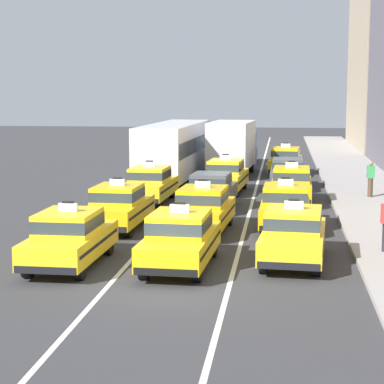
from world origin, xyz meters
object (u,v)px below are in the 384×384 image
at_px(bus_left_fourth, 175,148).
at_px(taxi_right_third, 291,184).
at_px(taxi_left_second, 118,206).
at_px(taxi_right_second, 285,206).
at_px(sedan_center_third, 211,190).
at_px(sedan_right_fourth, 288,172).
at_px(box_truck_center_fifth, 233,146).
at_px(taxi_left_fifth, 195,151).
at_px(taxi_center_nearest, 180,238).
at_px(sedan_center_sixth, 243,151).
at_px(taxi_right_fifth, 285,160).
at_px(taxi_center_fourth, 226,175).
at_px(taxi_center_second, 203,209).
at_px(pedestrian_trailing, 371,179).
at_px(taxi_right_nearest, 294,234).
at_px(taxi_left_nearest, 70,237).
at_px(taxi_left_third, 150,184).

relative_size(bus_left_fourth, taxi_right_third, 2.45).
height_order(taxi_left_second, taxi_right_second, same).
bearing_deg(sedan_center_third, sedan_right_fourth, 65.01).
distance_m(box_truck_center_fifth, taxi_right_second, 17.30).
xyz_separation_m(taxi_left_fifth, taxi_center_nearest, (3.16, -29.75, 0.00)).
xyz_separation_m(sedan_center_sixth, taxi_right_fifth, (2.99, -6.73, 0.03)).
relative_size(taxi_center_nearest, taxi_center_fourth, 0.99).
bearing_deg(taxi_center_second, taxi_right_third, 65.81).
bearing_deg(taxi_center_nearest, pedestrian_trailing, 63.43).
bearing_deg(taxi_center_second, taxi_right_nearest, -53.31).
relative_size(sedan_center_sixth, taxi_right_fifth, 0.94).
bearing_deg(taxi_right_second, sedan_center_third, 127.25).
bearing_deg(taxi_left_fifth, taxi_right_second, -75.12).
distance_m(taxi_right_nearest, sedan_right_fourth, 16.65).
relative_size(sedan_center_sixth, pedestrian_trailing, 2.60).
bearing_deg(box_truck_center_fifth, taxi_left_nearest, -97.77).
xyz_separation_m(bus_left_fourth, taxi_center_second, (3.34, -15.41, -0.94)).
xyz_separation_m(taxi_center_fourth, taxi_right_third, (3.25, -3.12, 0.00)).
relative_size(sedan_center_sixth, taxi_right_third, 0.95).
bearing_deg(sedan_center_third, pedestrian_trailing, 26.23).
bearing_deg(taxi_right_third, taxi_center_second, -114.19).
xyz_separation_m(taxi_right_nearest, taxi_right_second, (-0.23, 5.31, 0.00)).
relative_size(taxi_left_fifth, taxi_right_third, 1.02).
bearing_deg(taxi_center_second, sedan_center_sixth, 89.90).
distance_m(taxi_left_second, taxi_right_nearest, 7.84).
bearing_deg(taxi_right_nearest, taxi_right_second, 92.50).
bearing_deg(taxi_center_second, taxi_left_second, 176.01).
distance_m(taxi_left_second, bus_left_fourth, 15.22).
height_order(bus_left_fourth, taxi_center_fourth, bus_left_fourth).
bearing_deg(taxi_right_nearest, taxi_left_second, 144.78).
xyz_separation_m(taxi_center_nearest, taxi_right_nearest, (3.29, 1.06, 0.00)).
bearing_deg(sedan_center_sixth, taxi_right_nearest, -83.91).
bearing_deg(taxi_center_nearest, sedan_center_third, 90.71).
xyz_separation_m(bus_left_fourth, taxi_right_second, (6.31, -14.40, -0.94)).
relative_size(taxi_center_nearest, taxi_right_fifth, 0.99).
height_order(taxi_left_nearest, taxi_right_second, same).
xyz_separation_m(taxi_right_second, taxi_right_fifth, (0.06, 17.59, 0.00)).
xyz_separation_m(sedan_center_third, taxi_right_nearest, (3.42, -9.50, 0.03)).
bearing_deg(taxi_left_fifth, taxi_center_second, -82.43).
height_order(bus_left_fourth, taxi_right_second, bus_left_fourth).
relative_size(taxi_left_fifth, sedan_center_sixth, 1.07).
bearing_deg(sedan_right_fourth, box_truck_center_fifth, 119.90).
distance_m(taxi_center_second, sedan_center_third, 5.20).
bearing_deg(taxi_left_second, taxi_left_nearest, -91.43).
bearing_deg(pedestrian_trailing, taxi_center_nearest, -116.57).
relative_size(taxi_left_second, sedan_center_third, 1.05).
bearing_deg(taxi_right_fifth, box_truck_center_fifth, -169.29).
relative_size(bus_left_fourth, sedan_center_sixth, 2.57).
xyz_separation_m(taxi_left_nearest, taxi_left_third, (0.17, 12.17, 0.00)).
relative_size(taxi_left_third, taxi_right_third, 1.01).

